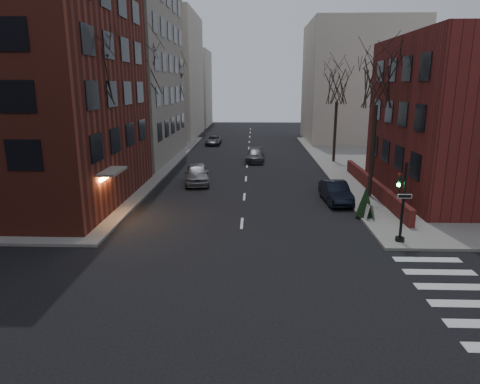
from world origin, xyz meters
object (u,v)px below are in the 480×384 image
(traffic_signal, at_px, (402,207))
(tree_right_a, at_px, (378,80))
(tree_right_b, at_px, (337,86))
(streetlamp_near, at_px, (141,131))
(car_lane_gray, at_px, (255,155))
(evergreen_shrub, at_px, (365,201))
(sandwich_board, at_px, (370,212))
(tree_left_a, at_px, (91,72))
(tree_left_c, at_px, (174,82))
(tree_left_b, at_px, (143,71))
(parked_sedan, at_px, (336,192))
(car_lane_silver, at_px, (197,174))
(car_lane_far, at_px, (213,140))
(streetlamp_far, at_px, (183,114))

(traffic_signal, xyz_separation_m, tree_right_a, (0.86, 9.01, 6.12))
(tree_right_b, distance_m, streetlamp_near, 20.01)
(car_lane_gray, xyz_separation_m, evergreen_shrub, (6.50, -19.07, 0.38))
(streetlamp_near, xyz_separation_m, evergreen_shrub, (15.50, -8.76, -3.20))
(tree_right_a, distance_m, sandwich_board, 9.29)
(streetlamp_near, relative_size, car_lane_gray, 1.38)
(sandwich_board, relative_size, evergreen_shrub, 0.49)
(tree_left_a, height_order, tree_right_a, tree_left_a)
(tree_left_c, bearing_deg, tree_left_b, -90.00)
(tree_left_b, distance_m, tree_right_a, 19.35)
(parked_sedan, relative_size, car_lane_silver, 0.91)
(tree_right_a, bearing_deg, tree_left_b, 155.56)
(traffic_signal, height_order, tree_right_b, tree_right_b)
(tree_right_b, distance_m, parked_sedan, 16.93)
(tree_right_a, bearing_deg, tree_left_c, 128.66)
(tree_left_a, distance_m, tree_right_b, 25.19)
(tree_left_c, xyz_separation_m, parked_sedan, (15.00, -23.25, -7.32))
(tree_left_b, xyz_separation_m, tree_left_c, (0.00, 14.00, -0.88))
(sandwich_board, bearing_deg, car_lane_far, 107.26)
(tree_left_a, bearing_deg, sandwich_board, -4.89)
(car_lane_silver, bearing_deg, tree_left_a, -128.92)
(tree_left_a, height_order, streetlamp_near, tree_left_a)
(tree_left_b, height_order, sandwich_board, tree_left_b)
(tree_right_b, bearing_deg, car_lane_silver, -142.18)
(streetlamp_far, height_order, car_lane_gray, streetlamp_far)
(tree_left_b, relative_size, tree_left_c, 1.11)
(parked_sedan, xyz_separation_m, car_lane_gray, (-5.40, 15.57, -0.05))
(tree_right_a, bearing_deg, tree_left_a, -167.20)
(traffic_signal, xyz_separation_m, tree_left_c, (-16.74, 31.01, 6.12))
(tree_left_c, distance_m, streetlamp_near, 18.40)
(tree_left_a, xyz_separation_m, streetlamp_far, (0.60, 28.00, -4.23))
(tree_left_c, xyz_separation_m, tree_right_b, (17.60, -8.00, -0.44))
(traffic_signal, bearing_deg, tree_left_b, 134.54)
(streetlamp_far, xyz_separation_m, car_lane_gray, (9.00, -9.68, -3.58))
(tree_left_c, bearing_deg, streetlamp_far, 73.30)
(tree_right_a, xyz_separation_m, parked_sedan, (-2.60, -1.25, -7.32))
(tree_left_a, relative_size, tree_right_a, 1.06)
(streetlamp_far, distance_m, parked_sedan, 29.28)
(streetlamp_far, distance_m, car_lane_far, 5.83)
(traffic_signal, height_order, parked_sedan, traffic_signal)
(tree_left_b, height_order, car_lane_silver, tree_left_b)
(streetlamp_near, xyz_separation_m, streetlamp_far, (0.00, 20.00, 0.00))
(parked_sedan, bearing_deg, sandwich_board, -77.33)
(tree_right_a, bearing_deg, evergreen_shrub, -107.50)
(tree_left_b, height_order, streetlamp_far, tree_left_b)
(tree_right_a, relative_size, sandwich_board, 11.24)
(tree_right_a, distance_m, car_lane_silver, 15.20)
(traffic_signal, relative_size, sandwich_board, 4.62)
(streetlamp_near, distance_m, evergreen_shrub, 18.09)
(tree_left_c, xyz_separation_m, streetlamp_near, (0.60, -18.00, -3.79))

